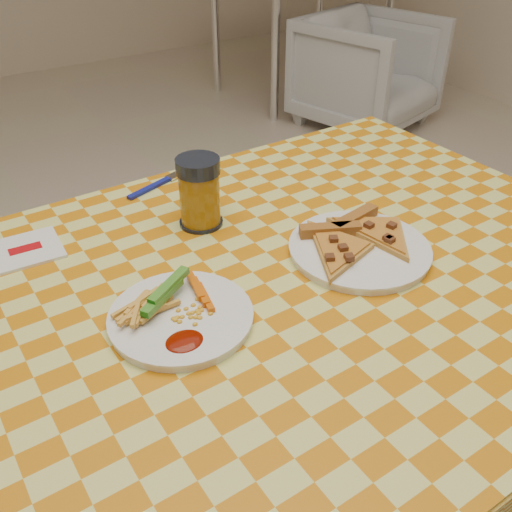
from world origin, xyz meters
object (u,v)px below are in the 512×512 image
object	(u,v)px
table	(264,319)
plate_right	(359,250)
drink_glass	(199,193)
bg_chair	(368,67)
plate_left	(181,318)

from	to	relation	value
table	plate_right	bearing A→B (deg)	-6.09
drink_glass	bg_chair	bearing A→B (deg)	39.18
plate_right	drink_glass	size ratio (longest dim) A/B	1.82
table	plate_right	size ratio (longest dim) A/B	5.49
drink_glass	bg_chair	distance (m)	2.57
plate_right	bg_chair	world-z (taller)	plate_right
plate_left	bg_chair	distance (m)	2.82
bg_chair	table	bearing A→B (deg)	-150.82
table	plate_right	world-z (taller)	plate_right
table	bg_chair	xyz separation A→B (m)	(1.97, 1.81, -0.34)
drink_glass	bg_chair	size ratio (longest dim) A/B	0.19
table	plate_left	xyz separation A→B (m)	(-0.15, -0.01, 0.08)
plate_left	bg_chair	world-z (taller)	plate_left
table	drink_glass	world-z (taller)	drink_glass
table	bg_chair	size ratio (longest dim) A/B	1.86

